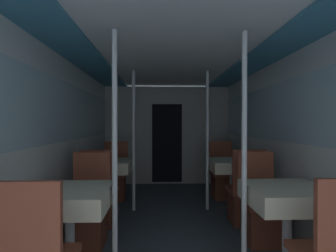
{
  "coord_description": "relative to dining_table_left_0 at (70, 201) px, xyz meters",
  "views": [
    {
      "loc": [
        -0.19,
        -1.54,
        1.29
      ],
      "look_at": [
        -0.02,
        2.91,
        1.25
      ],
      "focal_mm": 28.0,
      "sensor_mm": 36.0,
      "label": 1
    }
  ],
  "objects": [
    {
      "name": "chair_left_far_1",
      "position": [
        -0.0,
        2.27,
        -0.34
      ],
      "size": [
        0.41,
        0.41,
        0.97
      ],
      "rotation": [
        0.0,
        0.0,
        3.14
      ],
      "color": "brown",
      "rests_on": "ground_plane"
    },
    {
      "name": "support_pole_right_0",
      "position": [
        1.48,
        0.0,
        0.4
      ],
      "size": [
        0.05,
        0.05,
        2.08
      ],
      "color": "silver",
      "rests_on": "ground_plane"
    },
    {
      "name": "dining_table_right_1",
      "position": [
        1.86,
        1.69,
        0.0
      ],
      "size": [
        0.67,
        0.67,
        0.75
      ],
      "color": "#4C4C51",
      "rests_on": "ground_plane"
    },
    {
      "name": "wall_left",
      "position": [
        -0.41,
        1.09,
        0.47
      ],
      "size": [
        0.05,
        6.33,
        2.08
      ],
      "color": "silver",
      "rests_on": "ground_plane"
    },
    {
      "name": "ceiling_panel",
      "position": [
        0.93,
        1.09,
        1.49
      ],
      "size": [
        2.69,
        6.33,
        0.07
      ],
      "color": "silver",
      "rests_on": "wall_left"
    },
    {
      "name": "chair_right_near_1",
      "position": [
        1.86,
        1.11,
        -0.34
      ],
      "size": [
        0.41,
        0.41,
        0.97
      ],
      "color": "brown",
      "rests_on": "ground_plane"
    },
    {
      "name": "chair_right_far_1",
      "position": [
        1.86,
        2.27,
        -0.34
      ],
      "size": [
        0.41,
        0.41,
        0.97
      ],
      "rotation": [
        0.0,
        0.0,
        3.14
      ],
      "color": "brown",
      "rests_on": "ground_plane"
    },
    {
      "name": "wall_right",
      "position": [
        2.27,
        1.09,
        0.47
      ],
      "size": [
        0.05,
        6.33,
        2.08
      ],
      "color": "silver",
      "rests_on": "ground_plane"
    },
    {
      "name": "dining_table_left_1",
      "position": [
        0.0,
        1.69,
        0.0
      ],
      "size": [
        0.67,
        0.67,
        0.75
      ],
      "color": "#4C4C51",
      "rests_on": "ground_plane"
    },
    {
      "name": "bulkhead_far",
      "position": [
        0.93,
        3.42,
        0.4
      ],
      "size": [
        2.64,
        0.09,
        2.08
      ],
      "color": "#A8A8A3",
      "rests_on": "ground_plane"
    },
    {
      "name": "support_pole_right_1",
      "position": [
        1.48,
        1.69,
        0.4
      ],
      "size": [
        0.05,
        0.05,
        2.08
      ],
      "color": "silver",
      "rests_on": "ground_plane"
    },
    {
      "name": "dining_table_right_0",
      "position": [
        1.86,
        0.0,
        0.0
      ],
      "size": [
        0.67,
        0.67,
        0.75
      ],
      "color": "#4C4C51",
      "rests_on": "ground_plane"
    },
    {
      "name": "dining_table_left_0",
      "position": [
        0.0,
        0.0,
        0.0
      ],
      "size": [
        0.67,
        0.67,
        0.75
      ],
      "color": "#4C4C51",
      "rests_on": "ground_plane"
    },
    {
      "name": "chair_left_far_0",
      "position": [
        -0.0,
        0.58,
        -0.34
      ],
      "size": [
        0.41,
        0.41,
        0.97
      ],
      "rotation": [
        0.0,
        0.0,
        3.14
      ],
      "color": "brown",
      "rests_on": "ground_plane"
    },
    {
      "name": "support_pole_left_0",
      "position": [
        0.38,
        0.0,
        0.4
      ],
      "size": [
        0.05,
        0.05,
        2.08
      ],
      "color": "silver",
      "rests_on": "ground_plane"
    },
    {
      "name": "chair_left_near_1",
      "position": [
        -0.0,
        1.11,
        -0.34
      ],
      "size": [
        0.41,
        0.41,
        0.97
      ],
      "color": "brown",
      "rests_on": "ground_plane"
    },
    {
      "name": "chair_right_far_0",
      "position": [
        1.86,
        0.58,
        -0.34
      ],
      "size": [
        0.41,
        0.41,
        0.97
      ],
      "rotation": [
        0.0,
        0.0,
        3.14
      ],
      "color": "brown",
      "rests_on": "ground_plane"
    },
    {
      "name": "support_pole_left_1",
      "position": [
        0.38,
        1.69,
        0.4
      ],
      "size": [
        0.05,
        0.05,
        2.08
      ],
      "color": "silver",
      "rests_on": "ground_plane"
    }
  ]
}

